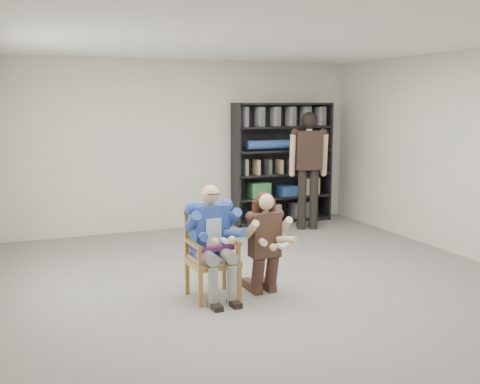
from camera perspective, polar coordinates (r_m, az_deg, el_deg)
name	(u,v)px	position (r m, az deg, el deg)	size (l,w,h in m)	color
room_shell	(277,167)	(6.18, 3.83, 2.50)	(6.00, 7.00, 2.80)	beige
floor	(276,290)	(6.49, 3.70, -9.87)	(6.00, 7.00, 0.01)	slate
armchair	(212,255)	(6.10, -2.82, -6.37)	(0.56, 0.54, 0.96)	brown
seated_man	(212,242)	(6.07, -2.83, -5.05)	(0.54, 0.75, 1.25)	#26508F
kneeling_woman	(266,244)	(6.18, 2.64, -5.28)	(0.48, 0.77, 1.15)	#39271E
bookshelf	(282,163)	(9.89, 4.32, 2.94)	(1.80, 0.38, 2.10)	black
standing_man	(308,172)	(9.37, 6.97, 2.05)	(0.60, 0.33, 1.93)	black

